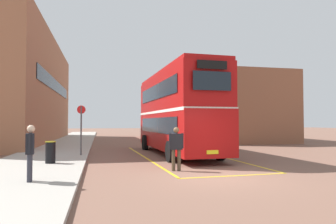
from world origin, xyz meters
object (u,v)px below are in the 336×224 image
pedestrian_boarding (176,146)px  pedestrian_waiting_near (30,149)px  single_deck_bus (163,124)px  litter_bin (50,152)px  bus_stop_sign (81,125)px  double_decker_bus (177,111)px

pedestrian_boarding → pedestrian_waiting_near: 5.20m
single_deck_bus → litter_bin: 23.56m
pedestrian_boarding → litter_bin: 5.43m
single_deck_bus → pedestrian_boarding: single_deck_bus is taller
single_deck_bus → bus_stop_sign: (-8.21, -18.64, 0.08)m
double_decker_bus → litter_bin: (-6.40, -3.55, -1.91)m
double_decker_bus → pedestrian_boarding: size_ratio=6.36×
pedestrian_boarding → bus_stop_sign: bearing=126.1°
double_decker_bus → pedestrian_waiting_near: 10.04m
single_deck_bus → pedestrian_waiting_near: bearing=-109.8°
litter_bin → single_deck_bus: bearing=66.8°
double_decker_bus → single_deck_bus: (2.88, 18.08, -0.87)m
pedestrian_waiting_near → litter_bin: bearing=90.5°
pedestrian_waiting_near → litter_bin: 4.11m
pedestrian_boarding → bus_stop_sign: size_ratio=0.64×
double_decker_bus → pedestrian_waiting_near: bearing=-129.9°
litter_bin → bus_stop_sign: bus_stop_sign is taller
single_deck_bus → pedestrian_boarding: bearing=-100.4°
double_decker_bus → pedestrian_boarding: (-1.49, -5.83, -1.54)m
single_deck_bus → litter_bin: bearing=-113.2°
double_decker_bus → litter_bin: size_ratio=11.55×
litter_bin → pedestrian_waiting_near: bearing=-89.5°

